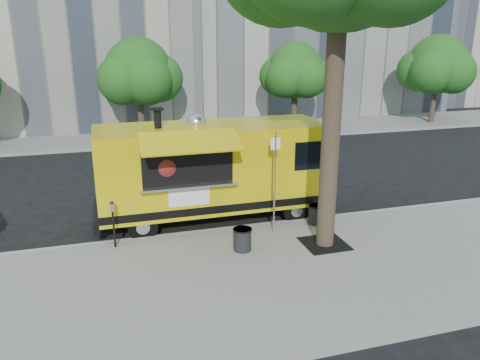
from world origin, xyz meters
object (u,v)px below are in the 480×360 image
object	(u,v)px
far_tree_c	(295,71)
parking_meter	(113,219)
sign_post	(275,176)
trash_bin_right	(242,239)
food_truck	(212,169)
trash_bin_left	(316,214)
far_tree_b	(138,71)
far_tree_d	(438,64)

from	to	relation	value
far_tree_c	parking_meter	size ratio (longest dim) A/B	3.90
far_tree_c	sign_post	distance (m)	15.48
trash_bin_right	food_truck	bearing A→B (deg)	94.13
sign_post	trash_bin_left	size ratio (longest dim) A/B	5.06
parking_meter	food_truck	world-z (taller)	food_truck
food_truck	far_tree_c	bearing A→B (deg)	57.06
far_tree_b	trash_bin_left	bearing A→B (deg)	-74.12
far_tree_c	far_tree_d	distance (m)	10.00
parking_meter	trash_bin_right	distance (m)	3.53
far_tree_c	far_tree_d	size ratio (longest dim) A/B	0.92
far_tree_c	far_tree_d	xyz separation A→B (m)	(10.00, 0.20, 0.17)
trash_bin_left	trash_bin_right	world-z (taller)	trash_bin_right
far_tree_c	food_truck	xyz separation A→B (m)	(-7.91, -12.21, -2.00)
far_tree_c	parking_meter	xyz separation A→B (m)	(-11.00, -13.75, -2.74)
far_tree_d	sign_post	xyz separation A→B (m)	(-16.45, -14.15, -2.04)
parking_meter	trash_bin_right	world-z (taller)	parking_meter
far_tree_d	food_truck	xyz separation A→B (m)	(-17.91, -12.41, -2.17)
sign_post	parking_meter	world-z (taller)	sign_post
far_tree_d	parking_meter	size ratio (longest dim) A/B	4.23
far_tree_c	parking_meter	distance (m)	17.82
far_tree_b	food_truck	size ratio (longest dim) A/B	0.75
far_tree_d	trash_bin_left	distance (m)	20.78
food_truck	trash_bin_right	size ratio (longest dim) A/B	11.83
far_tree_b	parking_meter	xyz separation A→B (m)	(-2.00, -14.05, -2.85)
far_tree_c	food_truck	distance (m)	14.68
parking_meter	food_truck	bearing A→B (deg)	26.48
far_tree_c	trash_bin_right	distance (m)	17.11
sign_post	food_truck	bearing A→B (deg)	129.88
food_truck	far_tree_b	bearing A→B (deg)	94.98
far_tree_b	parking_meter	world-z (taller)	far_tree_b
far_tree_b	far_tree_c	world-z (taller)	far_tree_b
far_tree_c	sign_post	world-z (taller)	far_tree_c
far_tree_c	food_truck	bearing A→B (deg)	-122.92
far_tree_d	food_truck	distance (m)	21.89
sign_post	far_tree_d	bearing A→B (deg)	40.70
far_tree_c	trash_bin_right	world-z (taller)	far_tree_c
far_tree_b	sign_post	size ratio (longest dim) A/B	1.83
sign_post	trash_bin_right	world-z (taller)	sign_post
far_tree_c	food_truck	world-z (taller)	far_tree_c
far_tree_b	food_truck	world-z (taller)	far_tree_b
far_tree_b	trash_bin_left	size ratio (longest dim) A/B	9.27
food_truck	trash_bin_left	distance (m)	3.53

